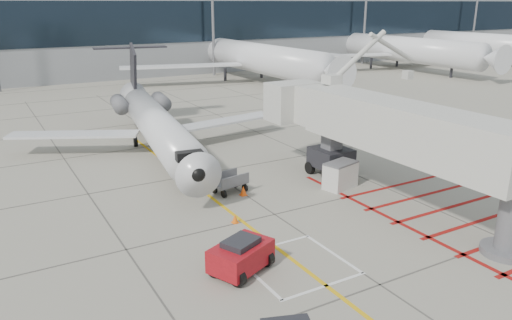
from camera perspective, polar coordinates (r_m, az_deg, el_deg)
ground_plane at (r=23.80m, az=7.30°, el=-9.57°), size 260.00×260.00×0.00m
regional_jet at (r=35.13m, az=-10.76°, el=5.38°), size 25.40×30.11×7.13m
jet_bridge at (r=27.82m, az=16.57°, el=2.25°), size 9.26×19.11×7.60m
pushback_tug at (r=21.16m, az=-1.74°, el=-10.74°), size 3.09×2.58×1.54m
baggage_cart at (r=29.56m, az=-3.03°, el=-2.58°), size 2.18×1.59×1.25m
ground_power_unit at (r=30.62m, az=9.62°, el=-1.72°), size 2.29×1.68×1.63m
cone_nose at (r=25.72m, az=-2.41°, el=-6.70°), size 0.34×0.34×0.48m
cone_side at (r=29.22m, az=-1.46°, el=-3.52°), size 0.41×0.41×0.57m
terminal_building at (r=89.83m, az=-15.42°, el=14.55°), size 180.00×28.00×14.00m
terminal_glass_band at (r=76.30m, az=-12.65°, el=15.07°), size 180.00×0.10×6.00m
bg_aircraft_c at (r=72.00m, az=-0.66°, el=13.80°), size 36.32×40.35×12.11m
bg_aircraft_d at (r=88.83m, az=15.64°, el=13.90°), size 36.33×40.37×12.11m
bg_aircraft_e at (r=103.71m, az=23.61°, el=13.55°), size 36.39×40.43×12.13m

